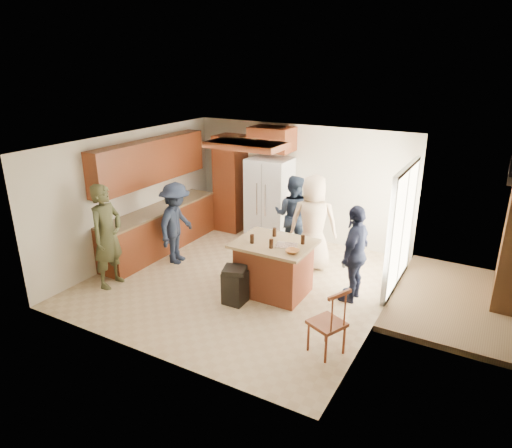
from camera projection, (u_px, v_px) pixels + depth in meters
The scene contains 12 objects.
person_front_left at pixel (107, 236), 7.83m from camera, with size 0.67×0.49×1.84m, color #3A3C23.
person_behind_left at pixel (293, 215), 9.22m from camera, with size 0.79×0.49×1.63m, color #1C2638.
person_behind_right at pixel (313, 223), 8.48m from camera, with size 0.89×0.58×1.83m, color tan.
person_side_right at pixel (355, 254), 7.38m from camera, with size 0.96×0.49×1.64m, color #1B1F36.
person_counter at pixel (176, 223), 8.78m from camera, with size 1.04×0.48×1.61m, color #182031.
left_cabinetry at pixel (157, 206), 9.31m from camera, with size 0.64×3.00×2.30m.
back_wall_units at pixel (240, 173), 10.22m from camera, with size 1.80×0.60×2.45m.
refrigerator at pixel (269, 199), 9.96m from camera, with size 0.90×0.76×1.80m.
kitchen_island at pixel (274, 267), 7.70m from camera, with size 1.28×1.03×0.93m.
island_items at pixel (284, 245), 7.35m from camera, with size 0.90×0.64×0.15m.
trash_bin at pixel (235, 285), 7.43m from camera, with size 0.46×0.46×0.63m.
spindle_chair at pixel (328, 324), 6.10m from camera, with size 0.56×0.56×0.99m.
Camera 1 is at (3.86, -6.35, 3.80)m, focal length 32.00 mm.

